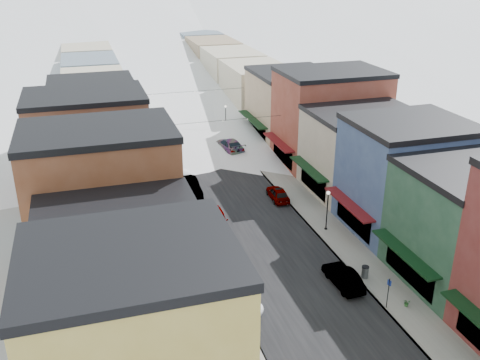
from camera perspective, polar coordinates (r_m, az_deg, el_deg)
road at (r=82.75m, az=-6.11°, el=5.95°), size 10.00×160.00×0.01m
sidewalk_left at (r=81.84m, az=-10.67°, el=5.54°), size 3.20×160.00×0.15m
sidewalk_right at (r=84.14m, az=-1.68°, el=6.41°), size 3.20×160.00×0.15m
curb_left at (r=82.00m, az=-9.59°, el=5.65°), size 0.10×160.00×0.15m
curb_right at (r=83.77m, az=-2.71°, el=6.31°), size 0.10×160.00×0.15m
bldg_l_yellow at (r=28.50m, az=-10.87°, el=-17.34°), size 11.30×8.70×11.50m
bldg_l_cream at (r=35.97m, az=-12.39°, el=-10.00°), size 11.30×8.20×9.50m
bldg_l_brick_near at (r=42.28m, az=-14.26°, el=-2.63°), size 12.30×8.20×12.50m
bldg_l_grayblue at (r=50.77m, az=-14.12°, el=-0.37°), size 11.30×9.20×9.00m
bldg_l_brick_far at (r=58.85m, az=-15.77°, el=3.74°), size 13.30×9.20×11.00m
bldg_l_tan at (r=68.56m, az=-15.23°, el=6.04°), size 11.30×11.20×10.00m
bldg_r_green at (r=45.02m, az=23.35°, el=-4.39°), size 11.30×9.20×9.50m
bldg_r_blue at (r=51.25m, az=17.23°, el=0.41°), size 11.30×9.20×10.50m
bldg_r_cream at (r=58.85m, az=12.82°, el=3.01°), size 12.30×9.20×9.00m
bldg_r_brick_far at (r=66.24m, az=9.55°, el=6.63°), size 13.30×9.20×11.50m
bldg_r_tan at (r=74.88m, az=5.46°, el=7.94°), size 11.30×11.20×9.50m
distant_blocks at (r=103.84m, az=-8.73°, el=11.57°), size 34.00×55.00×8.00m
overhead_cables at (r=69.28m, az=-4.29°, el=7.98°), size 16.40×15.04×0.04m
car_silver_sedan at (r=50.62m, az=-2.53°, el=-4.30°), size 2.38×5.13×1.70m
car_dark_hatch at (r=58.02m, az=-5.37°, el=-0.71°), size 1.97×5.11×1.66m
car_silver_wagon at (r=70.18m, az=-7.60°, el=3.34°), size 2.12×4.85×1.39m
car_green_sedan at (r=43.18m, az=10.95°, el=-10.14°), size 1.71×4.52×1.47m
car_gray_suv at (r=56.59m, az=4.06°, el=-1.43°), size 1.85×4.20×1.41m
car_black_sedan at (r=70.39m, az=-1.14°, el=3.74°), size 3.20×6.19×1.72m
car_lane_silver at (r=82.06m, az=-6.84°, el=6.32°), size 2.02×4.53×1.51m
car_lane_white at (r=86.72m, az=-5.21°, el=7.24°), size 2.65×5.04×1.35m
parking_sign at (r=40.82m, az=15.54°, el=-11.32°), size 0.14×0.32×2.46m
trash_can at (r=44.32m, az=13.19°, el=-9.52°), size 0.59×0.59×1.01m
streetlamp_near at (r=50.03m, az=9.31°, el=-2.70°), size 0.32×0.32×3.90m
streetlamp_far at (r=77.61m, az=-1.54°, el=6.94°), size 0.33×0.33×3.91m
planter_near at (r=42.02m, az=17.35°, el=-12.40°), size 0.50×0.44×0.54m
snow_pile_near at (r=39.40m, az=0.62°, el=-13.63°), size 2.60×2.80×1.10m
snow_pile_mid at (r=47.93m, az=-2.42°, el=-6.54°), size 2.12×2.50×0.90m
snow_pile_far at (r=62.14m, az=-6.45°, el=0.60°), size 2.67×2.84×1.13m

